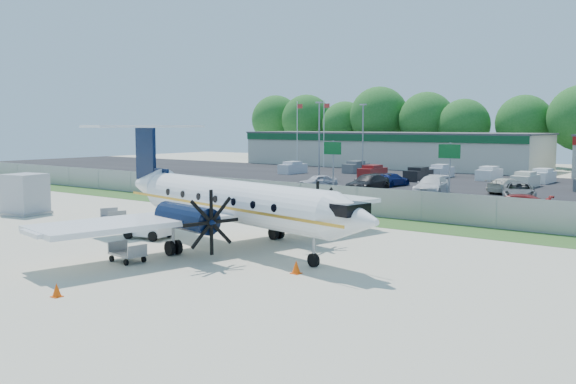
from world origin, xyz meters
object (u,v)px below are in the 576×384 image
Objects in this scene: pushback_tug at (150,228)px; baggage_cart_near at (113,218)px; aircraft at (229,200)px; service_container at (25,196)px; baggage_cart_far at (127,253)px.

baggage_cart_near is (-5.73, 1.81, -0.15)m from pushback_tug.
aircraft is 6.79× the size of service_container.
aircraft is at bearing 9.25° from pushback_tug.
aircraft is at bearing 77.95° from baggage_cart_far.
baggage_cart_near is 0.71× the size of service_container.
baggage_cart_far is at bearing -17.26° from service_container.
service_container is at bearing 176.05° from pushback_tug.
pushback_tug is 0.85× the size of service_container.
aircraft reaches higher than service_container.
pushback_tug reaches higher than baggage_cart_far.
baggage_cart_near is 9.02m from service_container.
baggage_cart_near is at bearing 145.95° from baggage_cart_far.
service_container reaches higher than baggage_cart_far.
service_container reaches higher than baggage_cart_near.
pushback_tug is at bearing -170.75° from aircraft.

